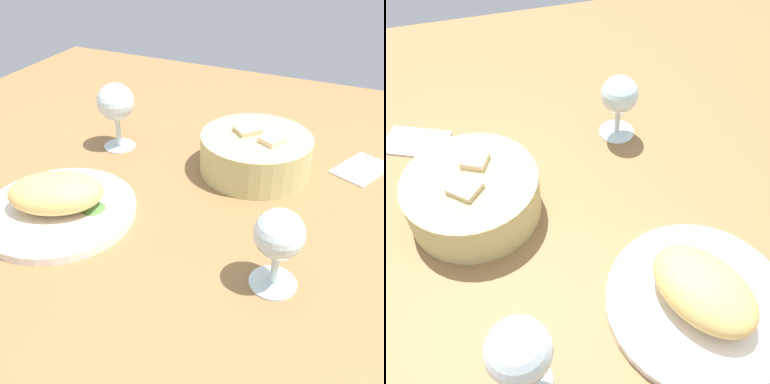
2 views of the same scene
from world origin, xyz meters
The scene contains 8 objects.
ground_plane centered at (0.00, 0.00, -1.00)cm, with size 140.00×140.00×2.00cm, color olive.
plate centered at (-14.51, -8.32, 0.70)cm, with size 24.34×24.34×1.40cm, color white.
omelette centered at (-14.51, -8.32, 4.17)cm, with size 14.80×9.77×5.54cm, color #DDB261.
lettuce_garnish centered at (-9.38, -6.39, 2.12)cm, with size 3.97×3.97×1.45cm, color #4A7D35.
bread_basket centered at (9.42, 17.58, 3.62)cm, with size 19.99×19.99×8.08cm.
wine_glass_near centered at (20.67, -9.08, 7.65)cm, with size 6.44×6.44×11.62cm.
wine_glass_far centered at (-18.21, 15.34, 8.99)cm, with size 7.22×7.22×13.23cm.
folded_napkin centered at (27.56, 26.07, 0.40)cm, with size 11.00×7.00×0.80cm, color white.
Camera 1 is at (28.66, -52.14, 42.90)cm, focal length 42.06 mm.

